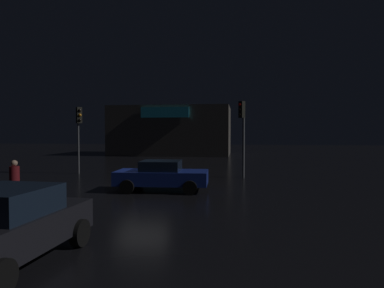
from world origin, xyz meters
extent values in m
plane|color=black|center=(0.00, 0.00, 0.00)|extent=(120.00, 120.00, 0.00)
cube|color=#4C4742|center=(-3.56, 25.68, 2.92)|extent=(14.08, 8.81, 5.84)
cube|color=#33CCF2|center=(-3.56, 21.12, 4.96)|extent=(5.43, 0.24, 1.16)
cylinder|color=#595B60|center=(-5.92, 5.37, 2.19)|extent=(0.11, 0.11, 4.39)
cube|color=black|center=(-5.80, 5.27, 3.86)|extent=(0.41, 0.41, 1.05)
sphere|color=black|center=(-5.68, 5.16, 4.18)|extent=(0.20, 0.20, 0.20)
sphere|color=orange|center=(-5.68, 5.16, 3.86)|extent=(0.20, 0.20, 0.20)
sphere|color=black|center=(-5.68, 5.16, 3.55)|extent=(0.20, 0.20, 0.20)
cylinder|color=#595B60|center=(4.88, 4.81, 2.29)|extent=(0.15, 0.15, 4.59)
cube|color=black|center=(4.77, 4.70, 4.09)|extent=(0.41, 0.41, 0.99)
sphere|color=red|center=(4.65, 4.59, 4.39)|extent=(0.20, 0.20, 0.20)
sphere|color=black|center=(4.65, 4.59, 4.09)|extent=(0.20, 0.20, 0.20)
sphere|color=black|center=(4.65, 4.59, 3.80)|extent=(0.20, 0.20, 0.20)
cube|color=navy|center=(1.06, -0.43, 0.63)|extent=(4.32, 2.01, 0.63)
cube|color=black|center=(1.02, -0.43, 1.18)|extent=(1.85, 1.72, 0.47)
cylinder|color=black|center=(2.42, 0.55, 0.32)|extent=(0.64, 0.25, 0.64)
cylinder|color=black|center=(2.50, -1.27, 0.32)|extent=(0.64, 0.25, 0.64)
cylinder|color=black|center=(-0.38, 0.42, 0.32)|extent=(0.64, 0.25, 0.64)
cylinder|color=black|center=(-0.30, -1.40, 0.32)|extent=(0.64, 0.25, 0.64)
cube|color=black|center=(-0.14, -9.46, 0.68)|extent=(2.03, 4.00, 0.70)
cube|color=black|center=(-0.14, -9.48, 1.31)|extent=(1.74, 1.90, 0.56)
cylinder|color=black|center=(0.71, -10.79, 0.33)|extent=(0.25, 0.66, 0.65)
cylinder|color=black|center=(0.84, -8.22, 0.33)|extent=(0.25, 0.66, 0.65)
cylinder|color=black|center=(-1.00, -8.12, 0.33)|extent=(0.25, 0.66, 0.65)
cylinder|color=black|center=(-3.40, -4.52, 0.42)|extent=(0.14, 0.14, 0.84)
cylinder|color=black|center=(-3.46, -4.67, 0.42)|extent=(0.14, 0.14, 0.84)
cylinder|color=maroon|center=(-3.43, -4.60, 1.17)|extent=(0.45, 0.45, 0.66)
sphere|color=tan|center=(-3.43, -4.60, 1.62)|extent=(0.23, 0.23, 0.23)
camera|label=1|loc=(4.61, -15.81, 2.73)|focal=31.76mm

